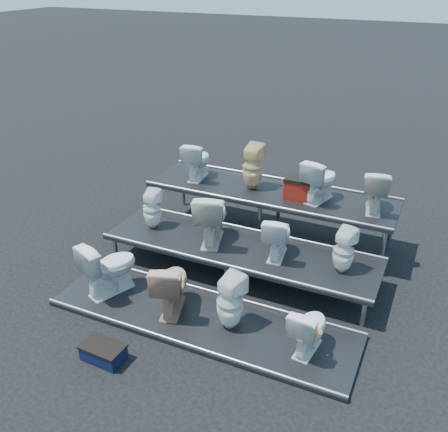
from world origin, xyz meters
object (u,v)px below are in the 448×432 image
at_px(toilet_3, 309,328).
at_px(toilet_11, 375,190).
at_px(toilet_6, 278,236).
at_px(toilet_10, 320,180).
at_px(toilet_5, 211,216).
at_px(toilet_7, 344,250).
at_px(toilet_0, 109,267).
at_px(toilet_4, 152,209).
at_px(toilet_9, 253,167).
at_px(toilet_2, 230,302).
at_px(toilet_1, 171,285).
at_px(step_stool, 104,353).
at_px(toilet_8, 197,160).
at_px(red_crate, 300,189).

relative_size(toilet_3, toilet_11, 0.93).
relative_size(toilet_6, toilet_10, 0.93).
relative_size(toilet_3, toilet_5, 0.77).
distance_m(toilet_6, toilet_7, 0.96).
bearing_deg(toilet_6, toilet_0, 25.11).
xyz_separation_m(toilet_0, toilet_6, (2.04, 1.30, 0.32)).
xyz_separation_m(toilet_4, toilet_9, (1.20, 1.30, 0.47)).
bearing_deg(toilet_2, toilet_3, -165.45).
bearing_deg(toilet_1, toilet_9, -109.91).
bearing_deg(toilet_7, toilet_5, 12.95).
distance_m(toilet_7, step_stool, 3.42).
xyz_separation_m(toilet_8, toilet_9, (1.05, 0.00, 0.05)).
bearing_deg(toilet_3, toilet_10, -69.59).
xyz_separation_m(toilet_3, red_crate, (-0.94, 2.53, 0.64)).
bearing_deg(toilet_1, toilet_11, -146.95).
xyz_separation_m(toilet_6, toilet_11, (1.11, 1.30, 0.41)).
distance_m(toilet_7, toilet_10, 1.55).
bearing_deg(toilet_11, step_stool, 47.16).
distance_m(toilet_7, toilet_11, 1.37).
height_order(toilet_8, red_crate, toilet_8).
relative_size(toilet_9, toilet_11, 1.13).
bearing_deg(toilet_10, toilet_8, 15.77).
distance_m(toilet_1, toilet_7, 2.41).
xyz_separation_m(toilet_9, red_crate, (0.86, -0.07, -0.23)).
distance_m(toilet_5, toilet_8, 1.62).
height_order(toilet_3, toilet_6, toilet_6).
bearing_deg(red_crate, toilet_6, -86.33).
height_order(toilet_6, toilet_9, toilet_9).
bearing_deg(toilet_9, toilet_8, 2.79).
distance_m(toilet_0, toilet_7, 3.29).
bearing_deg(toilet_9, step_stool, 86.70).
bearing_deg(toilet_4, step_stool, 101.86).
relative_size(toilet_1, toilet_5, 0.93).
xyz_separation_m(toilet_3, toilet_4, (-3.01, 1.30, 0.40)).
bearing_deg(toilet_4, toilet_10, -157.54).
xyz_separation_m(toilet_0, toilet_3, (2.92, 0.00, -0.09)).
xyz_separation_m(toilet_6, toilet_8, (-1.98, 1.30, 0.41)).
distance_m(toilet_0, toilet_5, 1.68).
distance_m(toilet_6, toilet_8, 2.40).
relative_size(toilet_8, step_stool, 1.34).
distance_m(toilet_0, toilet_4, 1.34).
distance_m(toilet_4, toilet_7, 3.09).
xyz_separation_m(toilet_11, step_stool, (-2.43, -3.75, -1.11)).
xyz_separation_m(toilet_7, toilet_8, (-2.94, 1.30, 0.41)).
bearing_deg(red_crate, toilet_3, -69.02).
distance_m(toilet_0, toilet_9, 2.94).
bearing_deg(toilet_4, toilet_3, 150.31).
height_order(toilet_2, toilet_11, toilet_11).
distance_m(toilet_4, step_stool, 2.67).
height_order(toilet_9, toilet_11, toilet_9).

